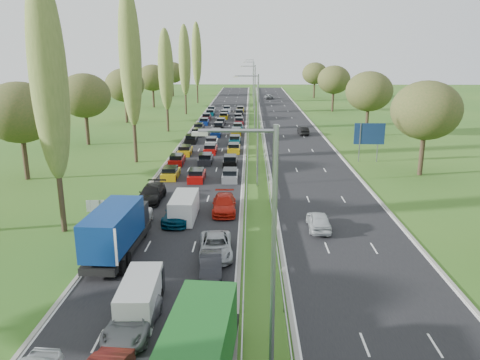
{
  "coord_description": "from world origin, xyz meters",
  "views": [
    {
      "loc": [
        3.69,
        -6.56,
        14.18
      ],
      "look_at": [
        2.67,
        39.7,
        1.5
      ],
      "focal_mm": 35.0,
      "sensor_mm": 36.0,
      "label": 1
    }
  ],
  "objects_px": {
    "white_van_front": "(141,294)",
    "blue_lorry": "(118,230)",
    "white_van_rear": "(185,206)",
    "direction_sign": "(369,136)",
    "near_car_2": "(134,219)",
    "near_car_3": "(152,193)",
    "info_sign": "(96,208)"
  },
  "relations": [
    {
      "from": "white_van_front",
      "to": "white_van_rear",
      "type": "relative_size",
      "value": 0.94
    },
    {
      "from": "white_van_front",
      "to": "direction_sign",
      "type": "distance_m",
      "value": 43.66
    },
    {
      "from": "near_car_2",
      "to": "white_van_front",
      "type": "distance_m",
      "value": 13.39
    },
    {
      "from": "white_van_rear",
      "to": "info_sign",
      "type": "relative_size",
      "value": 2.49
    },
    {
      "from": "near_car_2",
      "to": "near_car_3",
      "type": "relative_size",
      "value": 0.96
    },
    {
      "from": "white_van_front",
      "to": "direction_sign",
      "type": "height_order",
      "value": "direction_sign"
    },
    {
      "from": "white_van_rear",
      "to": "info_sign",
      "type": "distance_m",
      "value": 7.53
    },
    {
      "from": "near_car_3",
      "to": "info_sign",
      "type": "relative_size",
      "value": 2.56
    },
    {
      "from": "near_car_2",
      "to": "white_van_rear",
      "type": "height_order",
      "value": "white_van_rear"
    },
    {
      "from": "white_van_rear",
      "to": "direction_sign",
      "type": "height_order",
      "value": "direction_sign"
    },
    {
      "from": "white_van_rear",
      "to": "direction_sign",
      "type": "relative_size",
      "value": 1.0
    },
    {
      "from": "info_sign",
      "to": "white_van_front",
      "type": "bearing_deg",
      "value": -63.08
    },
    {
      "from": "near_car_3",
      "to": "white_van_rear",
      "type": "distance_m",
      "value": 6.14
    },
    {
      "from": "near_car_2",
      "to": "white_van_front",
      "type": "bearing_deg",
      "value": -76.08
    },
    {
      "from": "near_car_2",
      "to": "white_van_rear",
      "type": "relative_size",
      "value": 0.99
    },
    {
      "from": "near_car_2",
      "to": "blue_lorry",
      "type": "height_order",
      "value": "blue_lorry"
    },
    {
      "from": "near_car_2",
      "to": "white_van_rear",
      "type": "distance_m",
      "value": 4.61
    },
    {
      "from": "direction_sign",
      "to": "near_car_2",
      "type": "bearing_deg",
      "value": -135.58
    },
    {
      "from": "near_car_2",
      "to": "info_sign",
      "type": "distance_m",
      "value": 3.63
    },
    {
      "from": "white_van_front",
      "to": "info_sign",
      "type": "xyz_separation_m",
      "value": [
        -6.99,
        13.77,
        0.36
      ]
    },
    {
      "from": "near_car_3",
      "to": "info_sign",
      "type": "height_order",
      "value": "info_sign"
    },
    {
      "from": "near_car_3",
      "to": "white_van_front",
      "type": "distance_m",
      "value": 20.44
    },
    {
      "from": "near_car_3",
      "to": "white_van_rear",
      "type": "height_order",
      "value": "white_van_rear"
    },
    {
      "from": "blue_lorry",
      "to": "info_sign",
      "type": "xyz_separation_m",
      "value": [
        -3.66,
        6.33,
        -0.59
      ]
    },
    {
      "from": "near_car_3",
      "to": "white_van_front",
      "type": "relative_size",
      "value": 1.1
    },
    {
      "from": "blue_lorry",
      "to": "near_car_3",
      "type": "bearing_deg",
      "value": 94.16
    },
    {
      "from": "blue_lorry",
      "to": "white_van_front",
      "type": "distance_m",
      "value": 8.21
    },
    {
      "from": "blue_lorry",
      "to": "white_van_rear",
      "type": "distance_m",
      "value": 8.82
    },
    {
      "from": "blue_lorry",
      "to": "white_van_front",
      "type": "relative_size",
      "value": 1.82
    },
    {
      "from": "white_van_front",
      "to": "blue_lorry",
      "type": "bearing_deg",
      "value": 111.89
    },
    {
      "from": "direction_sign",
      "to": "white_van_rear",
      "type": "bearing_deg",
      "value": -133.86
    },
    {
      "from": "info_sign",
      "to": "direction_sign",
      "type": "bearing_deg",
      "value": 39.77
    }
  ]
}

